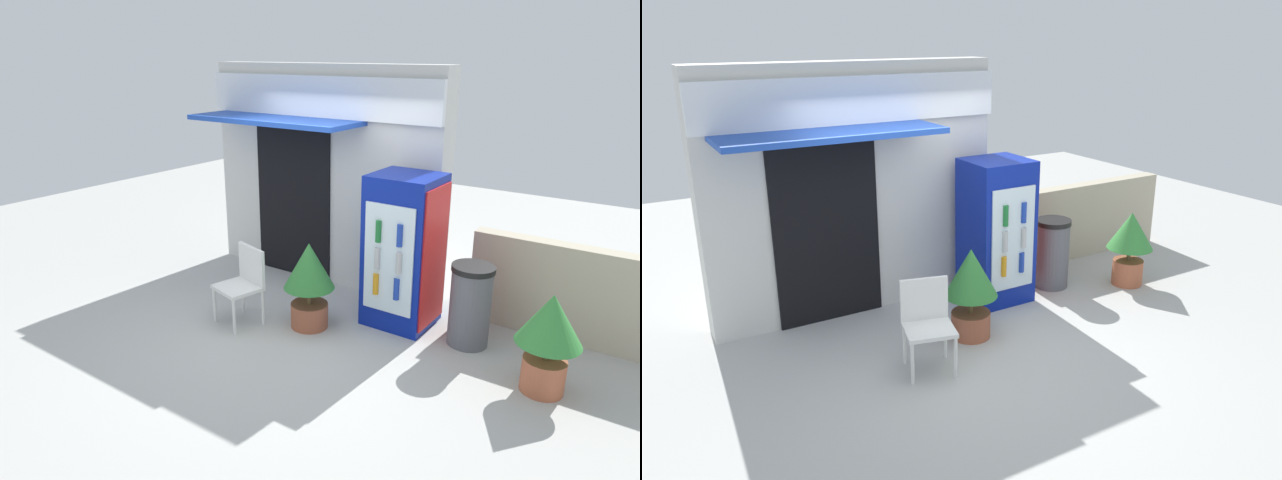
# 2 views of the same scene
# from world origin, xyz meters

# --- Properties ---
(ground) EXTENTS (16.00, 16.00, 0.00)m
(ground) POSITION_xyz_m (0.00, 0.00, 0.00)
(ground) COLOR #B2B2AD
(storefront_building) EXTENTS (3.38, 1.12, 2.84)m
(storefront_building) POSITION_xyz_m (-0.53, 1.57, 1.47)
(storefront_building) COLOR silver
(storefront_building) RESTS_ON ground
(drink_cooler) EXTENTS (0.75, 0.74, 1.73)m
(drink_cooler) POSITION_xyz_m (1.01, 0.93, 0.87)
(drink_cooler) COLOR navy
(drink_cooler) RESTS_ON ground
(plastic_chair) EXTENTS (0.57, 0.54, 0.89)m
(plastic_chair) POSITION_xyz_m (-0.48, -0.08, 0.51)
(plastic_chair) COLOR silver
(plastic_chair) RESTS_ON ground
(potted_plant_near_shop) EXTENTS (0.57, 0.57, 1.00)m
(potted_plant_near_shop) POSITION_xyz_m (0.21, 0.23, 0.60)
(potted_plant_near_shop) COLOR #995138
(potted_plant_near_shop) RESTS_ON ground
(potted_plant_curbside) EXTENTS (0.58, 0.58, 0.97)m
(potted_plant_curbside) POSITION_xyz_m (2.73, 0.42, 0.60)
(potted_plant_curbside) COLOR #AD5B3D
(potted_plant_curbside) RESTS_ON ground
(trash_bin) EXTENTS (0.45, 0.45, 0.89)m
(trash_bin) POSITION_xyz_m (1.84, 0.88, 0.45)
(trash_bin) COLOR #595960
(trash_bin) RESTS_ON ground
(stone_boundary_wall) EXTENTS (2.70, 0.21, 1.07)m
(stone_boundary_wall) POSITION_xyz_m (2.96, 1.58, 0.53)
(stone_boundary_wall) COLOR #B7AD93
(stone_boundary_wall) RESTS_ON ground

